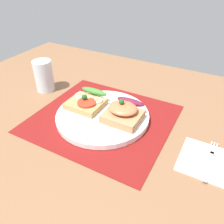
{
  "coord_description": "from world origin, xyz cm",
  "views": [
    {
      "loc": [
        27.07,
        -44.05,
        38.29
      ],
      "look_at": [
        3.0,
        0.0,
        3.32
      ],
      "focal_mm": 36.39,
      "sensor_mm": 36.0,
      "label": 1
    }
  ],
  "objects": [
    {
      "name": "sandwich_salmon",
      "position": [
        6.03,
        0.9,
        3.89
      ],
      "size": [
        9.66,
        9.92,
        5.71
      ],
      "color": "tan",
      "rests_on": "plate"
    },
    {
      "name": "plate",
      "position": [
        0.0,
        0.0,
        1.06
      ],
      "size": [
        25.93,
        25.93,
        1.52
      ],
      "primitive_type": "cylinder",
      "color": "white",
      "rests_on": "placemat"
    },
    {
      "name": "drinking_glass",
      "position": [
        -25.69,
        5.3,
        5.15
      ],
      "size": [
        6.14,
        6.14,
        10.31
      ],
      "primitive_type": "cylinder",
      "color": "silver",
      "rests_on": "ground_plane"
    },
    {
      "name": "ground_plane",
      "position": [
        0.0,
        0.0,
        -1.6
      ],
      "size": [
        120.0,
        90.0,
        3.2
      ],
      "primitive_type": "cube",
      "color": "brown"
    },
    {
      "name": "napkin",
      "position": [
        28.82,
        -2.77,
        0.3
      ],
      "size": [
        11.9,
        11.78,
        0.6
      ],
      "primitive_type": "cube",
      "color": "white",
      "rests_on": "ground_plane"
    },
    {
      "name": "fork",
      "position": [
        29.37,
        -2.38,
        0.76
      ],
      "size": [
        1.62,
        13.05,
        0.32
      ],
      "color": "#B7B7BC",
      "rests_on": "napkin"
    },
    {
      "name": "sandwich_egg_tomato",
      "position": [
        -6.08,
        1.55,
        3.16
      ],
      "size": [
        9.9,
        10.29,
        3.92
      ],
      "color": "tan",
      "rests_on": "plate"
    },
    {
      "name": "placemat",
      "position": [
        0.0,
        0.0,
        0.15
      ],
      "size": [
        37.27,
        34.2,
        0.3
      ],
      "primitive_type": "cube",
      "color": "maroon",
      "rests_on": "ground_plane"
    }
  ]
}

